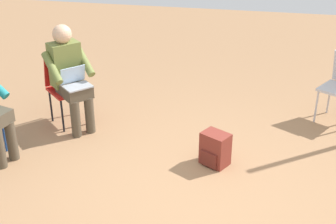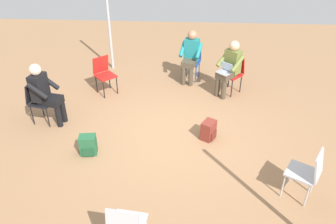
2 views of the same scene
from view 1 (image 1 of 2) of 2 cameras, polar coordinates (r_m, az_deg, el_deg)
name	(u,v)px [view 1 (image 1 of 2)]	position (r m, az deg, el deg)	size (l,w,h in m)	color
ground_plane	(199,202)	(4.45, 3.81, -10.87)	(14.49, 14.49, 0.00)	#99704C
chair_northwest	(65,84)	(5.77, -12.47, 3.40)	(0.59, 0.58, 0.85)	red
person_with_laptop	(69,73)	(5.55, -11.94, 4.72)	(0.64, 0.64, 1.24)	#4C4233
backpack_by_empty_chair	(215,151)	(4.93, 5.77, -4.70)	(0.34, 0.31, 0.36)	maroon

